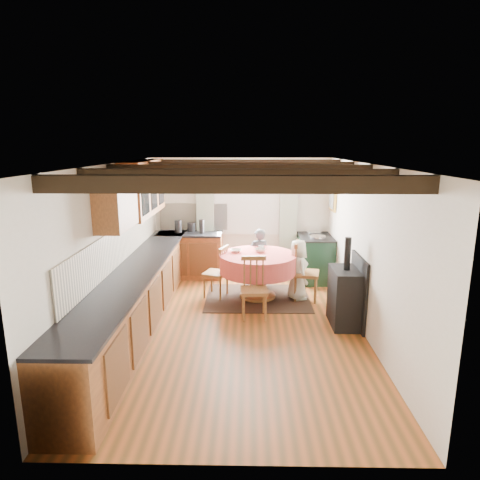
{
  "coord_description": "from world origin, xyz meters",
  "views": [
    {
      "loc": [
        0.13,
        -5.76,
        2.66
      ],
      "look_at": [
        0.0,
        0.8,
        1.15
      ],
      "focal_mm": 31.16,
      "sensor_mm": 36.0,
      "label": 1
    }
  ],
  "objects_px": {
    "chair_right": "(306,271)",
    "cup": "(261,248)",
    "aga_range": "(315,257)",
    "dining_table": "(258,276)",
    "child_far": "(259,258)",
    "chair_left": "(216,271)",
    "chair_near": "(254,288)",
    "cast_iron_stove": "(346,282)",
    "child_right": "(298,270)"
  },
  "relations": [
    {
      "from": "chair_right",
      "to": "child_right",
      "type": "bearing_deg",
      "value": 94.61
    },
    {
      "from": "chair_left",
      "to": "cast_iron_stove",
      "type": "xyz_separation_m",
      "value": [
        2.02,
        -1.16,
        0.21
      ]
    },
    {
      "from": "child_far",
      "to": "dining_table",
      "type": "bearing_deg",
      "value": 70.29
    },
    {
      "from": "chair_near",
      "to": "child_right",
      "type": "xyz_separation_m",
      "value": [
        0.77,
        0.82,
        0.05
      ]
    },
    {
      "from": "chair_right",
      "to": "child_far",
      "type": "height_order",
      "value": "child_far"
    },
    {
      "from": "child_far",
      "to": "chair_left",
      "type": "bearing_deg",
      "value": 20.41
    },
    {
      "from": "dining_table",
      "to": "cast_iron_stove",
      "type": "distance_m",
      "value": 1.7
    },
    {
      "from": "chair_left",
      "to": "chair_right",
      "type": "height_order",
      "value": "chair_right"
    },
    {
      "from": "cast_iron_stove",
      "to": "child_right",
      "type": "relative_size",
      "value": 1.27
    },
    {
      "from": "chair_near",
      "to": "chair_right",
      "type": "bearing_deg",
      "value": 38.64
    },
    {
      "from": "dining_table",
      "to": "aga_range",
      "type": "height_order",
      "value": "aga_range"
    },
    {
      "from": "aga_range",
      "to": "cup",
      "type": "bearing_deg",
      "value": -142.54
    },
    {
      "from": "chair_right",
      "to": "aga_range",
      "type": "relative_size",
      "value": 1.04
    },
    {
      "from": "chair_near",
      "to": "chair_right",
      "type": "distance_m",
      "value": 1.22
    },
    {
      "from": "chair_left",
      "to": "aga_range",
      "type": "relative_size",
      "value": 0.94
    },
    {
      "from": "cast_iron_stove",
      "to": "child_right",
      "type": "xyz_separation_m",
      "value": [
        -0.58,
        1.06,
        -0.14
      ]
    },
    {
      "from": "chair_near",
      "to": "cup",
      "type": "xyz_separation_m",
      "value": [
        0.14,
        1.09,
        0.37
      ]
    },
    {
      "from": "cast_iron_stove",
      "to": "chair_right",
      "type": "bearing_deg",
      "value": 112.6
    },
    {
      "from": "chair_near",
      "to": "chair_left",
      "type": "height_order",
      "value": "chair_near"
    },
    {
      "from": "cast_iron_stove",
      "to": "child_far",
      "type": "relative_size",
      "value": 1.21
    },
    {
      "from": "chair_near",
      "to": "chair_left",
      "type": "relative_size",
      "value": 1.03
    },
    {
      "from": "chair_left",
      "to": "cup",
      "type": "height_order",
      "value": "chair_left"
    },
    {
      "from": "chair_right",
      "to": "cup",
      "type": "bearing_deg",
      "value": 81.39
    },
    {
      "from": "dining_table",
      "to": "cast_iron_stove",
      "type": "bearing_deg",
      "value": -40.32
    },
    {
      "from": "chair_left",
      "to": "child_right",
      "type": "height_order",
      "value": "child_right"
    },
    {
      "from": "child_far",
      "to": "chair_near",
      "type": "bearing_deg",
      "value": 68.97
    },
    {
      "from": "aga_range",
      "to": "cast_iron_stove",
      "type": "distance_m",
      "value": 2.18
    },
    {
      "from": "chair_left",
      "to": "child_far",
      "type": "distance_m",
      "value": 0.98
    },
    {
      "from": "chair_near",
      "to": "cast_iron_stove",
      "type": "distance_m",
      "value": 1.39
    },
    {
      "from": "aga_range",
      "to": "child_far",
      "type": "relative_size",
      "value": 0.89
    },
    {
      "from": "child_far",
      "to": "child_right",
      "type": "height_order",
      "value": "child_far"
    },
    {
      "from": "chair_near",
      "to": "cast_iron_stove",
      "type": "xyz_separation_m",
      "value": [
        1.35,
        -0.24,
        0.19
      ]
    },
    {
      "from": "chair_left",
      "to": "cup",
      "type": "xyz_separation_m",
      "value": [
        0.81,
        0.16,
        0.39
      ]
    },
    {
      "from": "chair_near",
      "to": "chair_right",
      "type": "height_order",
      "value": "chair_right"
    },
    {
      "from": "chair_right",
      "to": "cup",
      "type": "height_order",
      "value": "chair_right"
    },
    {
      "from": "chair_right",
      "to": "chair_left",
      "type": "bearing_deg",
      "value": 96.97
    },
    {
      "from": "dining_table",
      "to": "aga_range",
      "type": "distance_m",
      "value": 1.6
    },
    {
      "from": "chair_near",
      "to": "cast_iron_stove",
      "type": "height_order",
      "value": "cast_iron_stove"
    },
    {
      "from": "chair_near",
      "to": "cup",
      "type": "height_order",
      "value": "chair_near"
    },
    {
      "from": "chair_left",
      "to": "cast_iron_stove",
      "type": "relative_size",
      "value": 0.69
    },
    {
      "from": "cup",
      "to": "chair_near",
      "type": "bearing_deg",
      "value": -97.19
    },
    {
      "from": "aga_range",
      "to": "child_right",
      "type": "distance_m",
      "value": 1.21
    },
    {
      "from": "child_far",
      "to": "child_right",
      "type": "xyz_separation_m",
      "value": [
        0.66,
        -0.7,
        -0.03
      ]
    },
    {
      "from": "dining_table",
      "to": "child_right",
      "type": "xyz_separation_m",
      "value": [
        0.69,
        -0.02,
        0.13
      ]
    },
    {
      "from": "aga_range",
      "to": "child_right",
      "type": "xyz_separation_m",
      "value": [
        -0.47,
        -1.11,
        0.08
      ]
    },
    {
      "from": "chair_near",
      "to": "child_far",
      "type": "height_order",
      "value": "child_far"
    },
    {
      "from": "dining_table",
      "to": "child_right",
      "type": "bearing_deg",
      "value": -2.0
    },
    {
      "from": "cup",
      "to": "cast_iron_stove",
      "type": "bearing_deg",
      "value": -47.45
    },
    {
      "from": "chair_near",
      "to": "child_far",
      "type": "bearing_deg",
      "value": 83.31
    },
    {
      "from": "chair_near",
      "to": "chair_right",
      "type": "xyz_separation_m",
      "value": [
        0.92,
        0.8,
        0.04
      ]
    }
  ]
}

